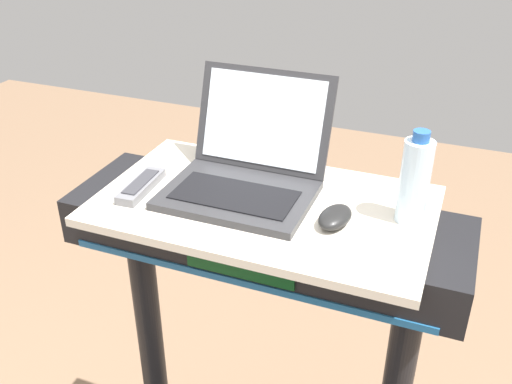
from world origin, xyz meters
name	(u,v)px	position (x,y,z in m)	size (l,w,h in m)	color
desk_board	(264,205)	(0.00, 0.70, 1.20)	(0.73, 0.44, 0.02)	beige
laptop	(246,169)	(-0.06, 0.74, 1.26)	(0.32, 0.32, 0.24)	#2D2D30
computer_mouse	(335,217)	(0.17, 0.67, 1.23)	(0.06, 0.10, 0.03)	black
water_bottle	(415,180)	(0.31, 0.74, 1.30)	(0.06, 0.06, 0.20)	silver
tv_remote	(141,186)	(-0.28, 0.65, 1.22)	(0.06, 0.16, 0.02)	slate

